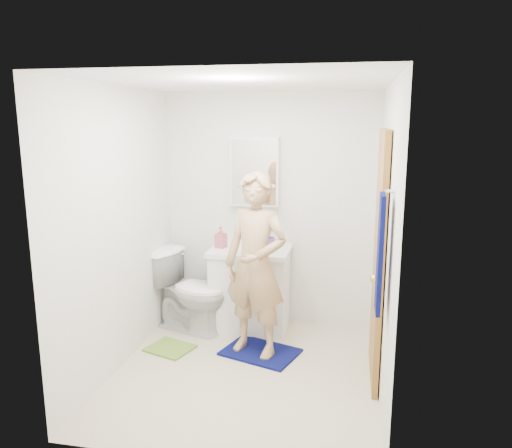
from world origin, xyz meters
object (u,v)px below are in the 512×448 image
(medicine_cabinet, at_px, (255,172))
(towel, at_px, (380,254))
(toothbrush_cup, at_px, (269,242))
(soap_dispenser, at_px, (221,237))
(man, at_px, (256,265))
(toilet, at_px, (191,291))
(vanity_cabinet, at_px, (251,291))

(medicine_cabinet, bearing_deg, towel, -55.39)
(medicine_cabinet, height_order, towel, medicine_cabinet)
(towel, distance_m, toothbrush_cup, 1.92)
(soap_dispenser, relative_size, toothbrush_cup, 1.82)
(soap_dispenser, relative_size, man, 0.13)
(man, bearing_deg, toothbrush_cup, 108.74)
(man, bearing_deg, toilet, 170.25)
(vanity_cabinet, relative_size, toilet, 0.97)
(toilet, bearing_deg, vanity_cabinet, -57.03)
(vanity_cabinet, height_order, toilet, toilet)
(soap_dispenser, bearing_deg, medicine_cabinet, 40.00)
(vanity_cabinet, distance_m, toothbrush_cup, 0.54)
(vanity_cabinet, xyz_separation_m, toilet, (-0.59, -0.16, 0.01))
(towel, distance_m, soap_dispenser, 2.10)
(toothbrush_cup, xyz_separation_m, man, (-0.01, -0.69, -0.04))
(toothbrush_cup, height_order, man, man)
(toilet, distance_m, toothbrush_cup, 0.95)
(medicine_cabinet, bearing_deg, vanity_cabinet, -90.00)
(medicine_cabinet, bearing_deg, soap_dispenser, -140.00)
(man, bearing_deg, soap_dispenser, 149.49)
(man, bearing_deg, medicine_cabinet, 121.06)
(medicine_cabinet, relative_size, toothbrush_cup, 5.99)
(vanity_cabinet, distance_m, soap_dispenser, 0.63)
(medicine_cabinet, bearing_deg, man, -78.42)
(soap_dispenser, bearing_deg, towel, -44.58)
(toothbrush_cup, bearing_deg, man, -90.73)
(medicine_cabinet, bearing_deg, toilet, -147.23)
(towel, xyz_separation_m, man, (-1.01, 0.90, -0.40))
(toothbrush_cup, bearing_deg, vanity_cabinet, -147.22)
(towel, bearing_deg, medicine_cabinet, 124.61)
(medicine_cabinet, xyz_separation_m, soap_dispenser, (-0.30, -0.25, -0.64))
(medicine_cabinet, relative_size, toilet, 0.85)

